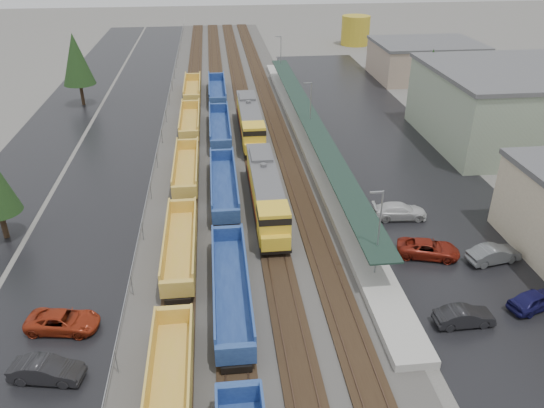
{
  "coord_description": "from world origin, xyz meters",
  "views": [
    {
      "loc": [
        -2.5,
        -13.65,
        25.45
      ],
      "look_at": [
        2.36,
        30.01,
        2.0
      ],
      "focal_mm": 35.0,
      "sensor_mm": 36.0,
      "label": 1
    }
  ],
  "objects": [
    {
      "name": "tree_east",
      "position": [
        28.0,
        58.0,
        6.47
      ],
      "size": [
        4.4,
        4.4,
        10.0
      ],
      "color": "#332316",
      "rests_on": "ground"
    },
    {
      "name": "trackbed",
      "position": [
        -0.0,
        60.0,
        0.16
      ],
      "size": [
        14.6,
        160.0,
        0.22
      ],
      "color": "black",
      "rests_on": "ground"
    },
    {
      "name": "well_string_blue",
      "position": [
        -2.0,
        27.34,
        1.18
      ],
      "size": [
        2.66,
        103.54,
        2.36
      ],
      "color": "navy",
      "rests_on": "ground"
    },
    {
      "name": "parked_car_west_b",
      "position": [
        -13.81,
        11.98,
        0.75
      ],
      "size": [
        2.41,
        4.78,
        1.51
      ],
      "primitive_type": "imported",
      "rotation": [
        0.0,
        0.0,
        1.39
      ],
      "color": "black",
      "rests_on": "ground"
    },
    {
      "name": "chainlink_fence",
      "position": [
        -9.5,
        58.44,
        1.61
      ],
      "size": [
        0.08,
        160.04,
        2.02
      ],
      "color": "gray",
      "rests_on": "ground"
    },
    {
      "name": "parked_car_east_c",
      "position": [
        14.69,
        29.5,
        0.77
      ],
      "size": [
        2.5,
        5.42,
        1.53
      ],
      "primitive_type": "imported",
      "rotation": [
        0.0,
        0.0,
        1.5
      ],
      "color": "silver",
      "rests_on": "ground"
    },
    {
      "name": "parked_car_east_e",
      "position": [
        20.17,
        21.35,
        0.76
      ],
      "size": [
        2.43,
        4.82,
        1.52
      ],
      "primitive_type": "imported",
      "rotation": [
        0.0,
        0.0,
        1.76
      ],
      "color": "#535658",
      "rests_on": "ground"
    },
    {
      "name": "locomotive_trail",
      "position": [
        2.0,
        52.93,
        2.21
      ],
      "size": [
        2.75,
        18.11,
        4.1
      ],
      "color": "black",
      "rests_on": "ground"
    },
    {
      "name": "tree_west_far",
      "position": [
        -23.0,
        70.0,
        7.12
      ],
      "size": [
        4.84,
        4.84,
        11.0
      ],
      "color": "#332316",
      "rests_on": "ground"
    },
    {
      "name": "parked_car_east_b",
      "position": [
        15.03,
        22.79,
        0.73
      ],
      "size": [
        3.79,
        5.73,
        1.46
      ],
      "primitive_type": "imported",
      "rotation": [
        0.0,
        0.0,
        1.29
      ],
      "color": "maroon",
      "rests_on": "ground"
    },
    {
      "name": "ballast_strip",
      "position": [
        0.0,
        60.0,
        0.04
      ],
      "size": [
        20.0,
        160.0,
        0.08
      ],
      "primitive_type": "cube",
      "color": "#302D2B",
      "rests_on": "ground"
    },
    {
      "name": "storage_tank",
      "position": [
        30.76,
        110.45,
        3.24
      ],
      "size": [
        6.48,
        6.48,
        6.48
      ],
      "primitive_type": "cylinder",
      "color": "gold",
      "rests_on": "ground"
    },
    {
      "name": "parked_car_east_d",
      "position": [
        20.3,
        15.21,
        0.74
      ],
      "size": [
        3.02,
        4.66,
        1.48
      ],
      "primitive_type": "imported",
      "rotation": [
        0.0,
        0.0,
        1.89
      ],
      "color": "#131246",
      "rests_on": "ground"
    },
    {
      "name": "well_string_yellow",
      "position": [
        -6.0,
        32.89,
        1.15
      ],
      "size": [
        2.58,
        93.25,
        2.29
      ],
      "color": "gold",
      "rests_on": "ground"
    },
    {
      "name": "station_platform",
      "position": [
        9.5,
        50.01,
        0.73
      ],
      "size": [
        3.0,
        80.0,
        8.0
      ],
      "color": "#9E9B93",
      "rests_on": "ground"
    },
    {
      "name": "industrial_buildings",
      "position": [
        37.76,
        45.85,
        4.25
      ],
      "size": [
        32.52,
        75.3,
        9.5
      ],
      "color": "tan",
      "rests_on": "ground"
    },
    {
      "name": "east_commuter_lot",
      "position": [
        19.0,
        50.0,
        0.01
      ],
      "size": [
        16.0,
        100.0,
        0.02
      ],
      "primitive_type": "cube",
      "color": "black",
      "rests_on": "ground"
    },
    {
      "name": "west_road",
      "position": [
        -25.0,
        60.0,
        0.01
      ],
      "size": [
        9.0,
        160.0,
        0.02
      ],
      "primitive_type": "cube",
      "color": "black",
      "rests_on": "ground"
    },
    {
      "name": "west_parking_lot",
      "position": [
        -15.0,
        60.0,
        0.01
      ],
      "size": [
        10.0,
        160.0,
        0.02
      ],
      "primitive_type": "cube",
      "color": "black",
      "rests_on": "ground"
    },
    {
      "name": "parked_car_east_a",
      "position": [
        14.33,
        14.04,
        0.71
      ],
      "size": [
        1.57,
        4.31,
        1.41
      ],
      "primitive_type": "imported",
      "rotation": [
        0.0,
        0.0,
        1.59
      ],
      "color": "black",
      "rests_on": "ground"
    },
    {
      "name": "locomotive_lead",
      "position": [
        2.0,
        31.93,
        2.21
      ],
      "size": [
        2.75,
        18.11,
        4.1
      ],
      "color": "black",
      "rests_on": "ground"
    },
    {
      "name": "parked_car_west_c",
      "position": [
        -13.88,
        16.66,
        0.7
      ],
      "size": [
        3.1,
        5.36,
        1.41
      ],
      "primitive_type": "imported",
      "rotation": [
        0.0,
        0.0,
        1.41
      ],
      "color": "maroon",
      "rests_on": "ground"
    }
  ]
}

